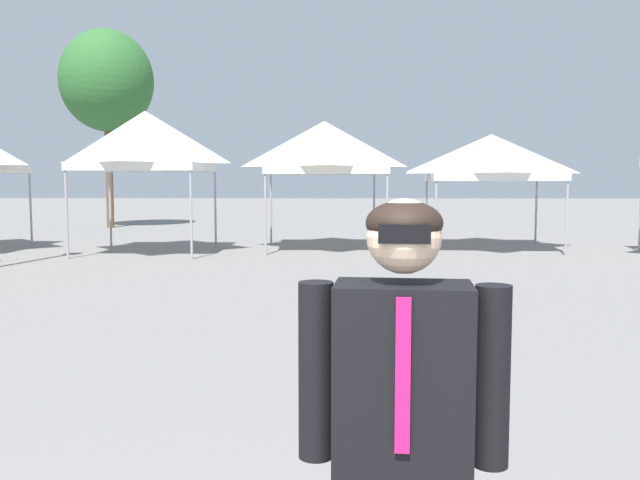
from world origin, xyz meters
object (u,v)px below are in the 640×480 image
Objects in this scene: canopy_tent_behind_right at (146,141)px; tree_behind_tents_left at (107,81)px; person_foreground at (402,438)px; canopy_tent_far_right at (324,148)px; canopy_tent_right_of_center at (491,158)px.

tree_behind_tents_left is at bearing 113.88° from canopy_tent_behind_right.
canopy_tent_behind_right reaches higher than person_foreground.
tree_behind_tents_left is (-9.08, 24.15, 4.63)m from person_foreground.
tree_behind_tents_left reaches higher than canopy_tent_far_right.
canopy_tent_behind_right reaches higher than canopy_tent_right_of_center.
canopy_tent_right_of_center is at bearing 1.16° from canopy_tent_far_right.
canopy_tent_far_right is 16.17m from person_foreground.
person_foreground is 26.21m from tree_behind_tents_left.
canopy_tent_behind_right is at bearing -166.81° from canopy_tent_far_right.
canopy_tent_right_of_center is (8.98, 1.15, -0.38)m from canopy_tent_behind_right.
canopy_tent_far_right is at bearing -178.84° from canopy_tent_right_of_center.
person_foreground is (-3.94, -16.17, -1.41)m from canopy_tent_right_of_center.
canopy_tent_far_right is at bearing 13.19° from canopy_tent_behind_right.
canopy_tent_behind_right is 15.94m from person_foreground.
tree_behind_tents_left reaches higher than person_foreground.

